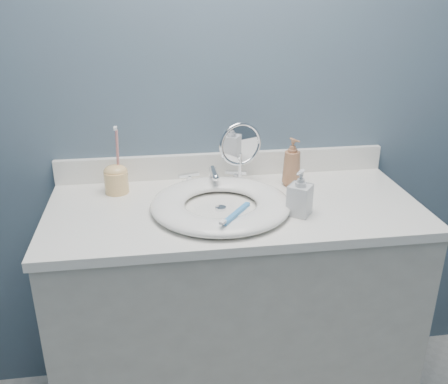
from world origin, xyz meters
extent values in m
cube|color=slate|center=(0.00, 1.25, 1.20)|extent=(2.20, 0.02, 2.40)
cube|color=beige|center=(0.00, 0.97, 0.42)|extent=(1.20, 0.55, 0.85)
cube|color=white|center=(0.00, 0.97, 0.86)|extent=(1.22, 0.57, 0.03)
cube|color=white|center=(0.00, 1.24, 0.93)|extent=(1.22, 0.02, 0.09)
cylinder|color=silver|center=(-0.05, 0.94, 0.88)|extent=(0.04, 0.04, 0.01)
cube|color=silver|center=(-0.05, 1.16, 0.89)|extent=(0.22, 0.05, 0.01)
cylinder|color=silver|center=(-0.05, 1.16, 0.92)|extent=(0.03, 0.03, 0.06)
cylinder|color=silver|center=(-0.05, 1.11, 0.94)|extent=(0.02, 0.09, 0.02)
sphere|color=silver|center=(-0.05, 1.06, 0.94)|extent=(0.03, 0.03, 0.03)
cylinder|color=silver|center=(-0.14, 1.16, 0.90)|extent=(0.02, 0.02, 0.03)
cube|color=silver|center=(-0.14, 1.16, 0.92)|extent=(0.08, 0.03, 0.01)
cylinder|color=silver|center=(0.04, 1.16, 0.90)|extent=(0.02, 0.02, 0.03)
cube|color=silver|center=(0.04, 1.16, 0.92)|extent=(0.08, 0.03, 0.01)
cylinder|color=silver|center=(0.05, 1.14, 0.89)|extent=(0.09, 0.09, 0.01)
cylinder|color=silver|center=(0.05, 1.14, 0.94)|extent=(0.01, 0.01, 0.12)
torus|color=silver|center=(0.05, 1.14, 1.03)|extent=(0.16, 0.05, 0.16)
cylinder|color=white|center=(0.05, 1.14, 1.03)|extent=(0.13, 0.04, 0.13)
imported|color=#9D6847|center=(0.23, 1.12, 0.97)|extent=(0.09, 0.09, 0.17)
imported|color=silver|center=(0.19, 0.87, 0.95)|extent=(0.09, 0.09, 0.15)
cylinder|color=#F6C47B|center=(-0.39, 1.13, 0.92)|extent=(0.08, 0.08, 0.08)
ellipsoid|color=#F6C47B|center=(-0.39, 1.13, 0.96)|extent=(0.08, 0.07, 0.05)
cylinder|color=#CF7775|center=(-0.37, 1.13, 1.03)|extent=(0.02, 0.03, 0.15)
cube|color=white|center=(-0.37, 1.13, 1.11)|extent=(0.01, 0.02, 0.01)
cube|color=#3B8CD2|center=(-0.02, 0.82, 0.92)|extent=(0.10, 0.13, 0.01)
cube|color=white|center=(-0.07, 0.75, 0.93)|extent=(0.02, 0.03, 0.01)
camera|label=1|loc=(-0.25, -0.49, 1.56)|focal=40.00mm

